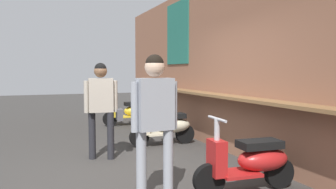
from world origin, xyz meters
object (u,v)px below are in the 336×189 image
Objects in this scene: scooter_red at (251,161)px; shopper_browsing at (155,111)px; scooter_cream at (166,126)px; shopper_with_handbag at (102,101)px.

shopper_browsing is at bearing -1.82° from scooter_red.
scooter_cream is at bearing -85.68° from scooter_red.
scooter_red is 0.82× the size of shopper_browsing.
shopper_with_handbag is 2.17m from shopper_browsing.
scooter_cream is 0.81× the size of shopper_browsing.
shopper_with_handbag is at bearing 24.97° from scooter_cream.
shopper_browsing is at bearing 67.22° from scooter_cream.
scooter_cream is 0.84× the size of shopper_with_handbag.
shopper_with_handbag is at bearing 179.48° from shopper_browsing.
shopper_with_handbag reaches higher than scooter_red.
shopper_browsing reaches higher than shopper_with_handbag.
shopper_browsing is (2.79, -1.25, 0.68)m from scooter_cream.
shopper_browsing reaches higher than scooter_red.
shopper_browsing is at bearing -168.24° from shopper_with_handbag.
scooter_red is 1.43m from shopper_browsing.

